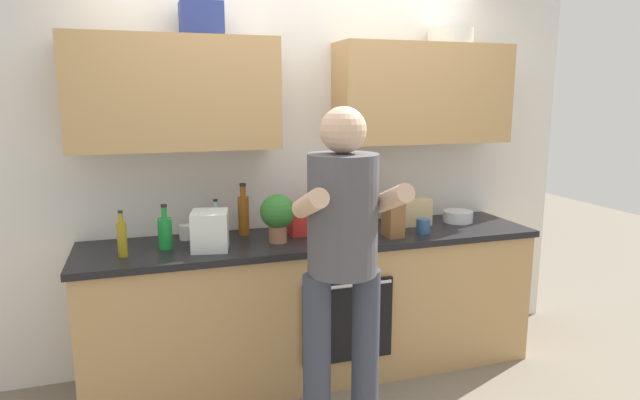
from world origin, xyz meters
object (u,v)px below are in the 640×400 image
(bottle_water, at_px, (216,222))
(cup_coffee, at_px, (186,232))
(bottle_syrup, at_px, (243,214))
(grocery_bag_produce, at_px, (210,230))
(cup_tea, at_px, (423,226))
(bottle_wine, at_px, (354,208))
(bottle_oil, at_px, (122,238))
(bottle_soy, at_px, (337,222))
(mixing_bowl, at_px, (458,216))
(bottle_soda, at_px, (165,232))
(knife_block, at_px, (393,219))
(bottle_vinegar, at_px, (374,208))
(grocery_bag_crisps, at_px, (307,221))
(potted_herb, at_px, (277,214))
(person_standing, at_px, (343,252))
(grocery_bag_bread, at_px, (412,212))

(bottle_water, bearing_deg, cup_coffee, 177.89)
(bottle_syrup, xyz_separation_m, grocery_bag_produce, (-0.24, -0.27, -0.03))
(cup_tea, relative_size, grocery_bag_produce, 0.41)
(bottle_wine, xyz_separation_m, bottle_oil, (-1.43, -0.20, -0.03))
(bottle_soy, relative_size, bottle_oil, 0.96)
(cup_coffee, distance_m, mixing_bowl, 1.84)
(bottle_soda, height_order, knife_block, knife_block)
(bottle_vinegar, xyz_separation_m, grocery_bag_crisps, (-0.50, -0.08, -0.04))
(bottle_soda, relative_size, grocery_bag_produce, 1.17)
(knife_block, bearing_deg, bottle_soy, 165.47)
(bottle_water, distance_m, bottle_vinegar, 1.06)
(bottle_soy, xyz_separation_m, potted_herb, (-0.38, -0.00, 0.08))
(bottle_water, bearing_deg, person_standing, -62.38)
(bottle_oil, bearing_deg, bottle_wine, 7.96)
(bottle_oil, xyz_separation_m, cup_coffee, (0.36, 0.26, -0.06))
(person_standing, distance_m, mixing_bowl, 1.44)
(grocery_bag_bread, bearing_deg, mixing_bowl, -4.31)
(person_standing, distance_m, bottle_soda, 1.11)
(bottle_vinegar, height_order, cup_tea, bottle_vinegar)
(bottle_oil, distance_m, grocery_bag_bread, 1.86)
(bottle_soda, distance_m, grocery_bag_crisps, 0.87)
(bottle_soda, bearing_deg, bottle_water, 28.04)
(bottle_soy, distance_m, bottle_oil, 1.25)
(cup_tea, relative_size, potted_herb, 0.31)
(cup_coffee, xyz_separation_m, potted_herb, (0.52, -0.24, 0.13))
(cup_coffee, bearing_deg, knife_block, -14.82)
(grocery_bag_bread, relative_size, grocery_bag_crisps, 0.99)
(bottle_wine, relative_size, bottle_syrup, 1.00)
(bottle_soy, relative_size, grocery_bag_produce, 1.11)
(person_standing, relative_size, bottle_wine, 5.25)
(bottle_soda, bearing_deg, cup_coffee, 53.74)
(person_standing, height_order, grocery_bag_crisps, person_standing)
(bottle_syrup, xyz_separation_m, knife_block, (0.88, -0.33, -0.02))
(bottle_soy, distance_m, bottle_syrup, 0.59)
(bottle_soda, bearing_deg, bottle_syrup, 19.72)
(bottle_wine, height_order, knife_block, bottle_wine)
(bottle_vinegar, distance_m, cup_coffee, 1.24)
(mixing_bowl, bearing_deg, knife_block, -159.60)
(bottle_vinegar, bearing_deg, potted_herb, -162.43)
(bottle_water, relative_size, grocery_bag_produce, 1.08)
(bottle_soy, height_order, cup_tea, bottle_soy)
(person_standing, bearing_deg, potted_herb, 102.44)
(cup_coffee, relative_size, knife_block, 0.32)
(bottle_wine, relative_size, mixing_bowl, 1.61)
(bottle_vinegar, bearing_deg, bottle_soda, -173.26)
(grocery_bag_produce, bearing_deg, potted_herb, 3.64)
(bottle_soy, relative_size, knife_block, 0.86)
(bottle_syrup, xyz_separation_m, grocery_bag_bread, (1.14, -0.08, -0.05))
(person_standing, xyz_separation_m, grocery_bag_crisps, (0.07, 0.84, -0.04))
(bottle_wine, distance_m, mixing_bowl, 0.77)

